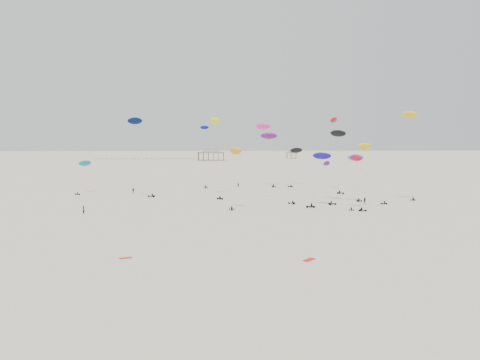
{
  "coord_description": "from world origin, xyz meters",
  "views": [
    {
      "loc": [
        -5.8,
        -25.63,
        16.98
      ],
      "look_at": [
        0.0,
        88.0,
        7.0
      ],
      "focal_mm": 35.0,
      "sensor_mm": 36.0,
      "label": 1
    }
  ],
  "objects": [
    {
      "name": "rig_10",
      "position": [
        25.09,
        100.63,
        5.86
      ],
      "size": [
        4.4,
        16.43,
        16.71
      ],
      "rotation": [
        0.0,
        0.0,
        4.74
      ],
      "color": "black",
      "rests_on": "ground"
    },
    {
      "name": "grounded_kite_b",
      "position": [
        -18.79,
        40.66,
        0.0
      ],
      "size": [
        1.93,
        1.35,
        0.07
      ],
      "primitive_type": "cube",
      "rotation": [
        0.0,
        0.0,
        0.4
      ],
      "color": "red",
      "rests_on": "ground"
    },
    {
      "name": "rig_3",
      "position": [
        -5.88,
        116.38,
        18.73
      ],
      "size": [
        4.74,
        16.97,
        25.0
      ],
      "rotation": [
        0.0,
        0.0,
        3.87
      ],
      "color": "black",
      "rests_on": "ground"
    },
    {
      "name": "rig_12",
      "position": [
        8.76,
        105.53,
        16.99
      ],
      "size": [
        9.93,
        16.02,
        24.11
      ],
      "rotation": [
        0.0,
        0.0,
        1.24
      ],
      "color": "black",
      "rests_on": "ground"
    },
    {
      "name": "rig_8",
      "position": [
        20.6,
        92.59,
        9.87
      ],
      "size": [
        7.76,
        8.59,
        14.07
      ],
      "rotation": [
        0.0,
        0.0,
        1.82
      ],
      "color": "black",
      "rests_on": "ground"
    },
    {
      "name": "rig_4",
      "position": [
        47.99,
        101.81,
        19.33
      ],
      "size": [
        4.4,
        5.63,
        24.86
      ],
      "rotation": [
        0.0,
        0.0,
        5.71
      ],
      "color": "black",
      "rests_on": "ground"
    },
    {
      "name": "ground_plane",
      "position": [
        0.0,
        200.0,
        0.0
      ],
      "size": [
        900.0,
        900.0,
        0.0
      ],
      "primitive_type": "plane",
      "color": "beige"
    },
    {
      "name": "spectator_2",
      "position": [
        -31.84,
        121.42,
        0.0
      ],
      "size": [
        1.33,
        0.86,
        2.09
      ],
      "primitive_type": "imported",
      "rotation": [
        0.0,
        0.0,
        6.45
      ],
      "color": "black",
      "rests_on": "ground"
    },
    {
      "name": "spectator_1",
      "position": [
        33.29,
        94.58,
        0.0
      ],
      "size": [
        1.06,
        0.84,
        1.89
      ],
      "primitive_type": "imported",
      "rotation": [
        0.0,
        0.0,
        5.9
      ],
      "color": "black",
      "rests_on": "ground"
    },
    {
      "name": "rig_15",
      "position": [
        23.72,
        147.04,
        11.17
      ],
      "size": [
        7.58,
        13.42,
        15.85
      ],
      "rotation": [
        0.0,
        0.0,
        0.87
      ],
      "color": "black",
      "rests_on": "ground"
    },
    {
      "name": "rig_11",
      "position": [
        33.22,
        99.33,
        10.09
      ],
      "size": [
        8.92,
        9.28,
        14.2
      ],
      "rotation": [
        0.0,
        0.0,
        1.73
      ],
      "color": "black",
      "rests_on": "ground"
    },
    {
      "name": "pavilion_main",
      "position": [
        -10.0,
        350.0,
        4.22
      ],
      "size": [
        21.0,
        13.0,
        9.8
      ],
      "color": "brown",
      "rests_on": "ground"
    },
    {
      "name": "rig_2",
      "position": [
        -9.61,
        137.46,
        9.65
      ],
      "size": [
        3.0,
        5.51,
        21.79
      ],
      "rotation": [
        0.0,
        0.0,
        3.1
      ],
      "color": "black",
      "rests_on": "ground"
    },
    {
      "name": "pavilion_small",
      "position": [
        60.0,
        380.0,
        3.49
      ],
      "size": [
        9.0,
        7.0,
        8.0
      ],
      "color": "brown",
      "rests_on": "ground"
    },
    {
      "name": "rig_14",
      "position": [
        13.6,
        144.18,
        15.89
      ],
      "size": [
        6.55,
        10.8,
        19.74
      ],
      "rotation": [
        0.0,
        0.0,
        0.17
      ],
      "color": "black",
      "rests_on": "ground"
    },
    {
      "name": "rig_13",
      "position": [
        33.52,
        127.61,
        18.27
      ],
      "size": [
        4.63,
        17.9,
        25.87
      ],
      "rotation": [
        0.0,
        0.0,
        4.02
      ],
      "color": "black",
      "rests_on": "ground"
    },
    {
      "name": "rig_5",
      "position": [
        -47.67,
        124.28,
        7.97
      ],
      "size": [
        4.28,
        10.31,
        11.22
      ],
      "rotation": [
        0.0,
        0.0,
        4.17
      ],
      "color": "black",
      "rests_on": "ground"
    },
    {
      "name": "rig_6",
      "position": [
        28.71,
        86.45,
        9.13
      ],
      "size": [
        3.19,
        9.27,
        13.47
      ],
      "rotation": [
        0.0,
        0.0,
        4.12
      ],
      "color": "black",
      "rests_on": "ground"
    },
    {
      "name": "grounded_kite_a",
      "position": [
        7.21,
        38.34,
        0.0
      ],
      "size": [
        2.12,
        2.25,
        0.08
      ],
      "primitive_type": "cube",
      "rotation": [
        0.0,
        0.0,
        0.86
      ],
      "color": "red",
      "rests_on": "ground"
    },
    {
      "name": "rig_0",
      "position": [
        -1.27,
        88.6,
        11.0
      ],
      "size": [
        3.71,
        7.65,
        15.18
      ],
      "rotation": [
        0.0,
        0.0,
        3.13
      ],
      "color": "black",
      "rests_on": "ground"
    },
    {
      "name": "rig_7",
      "position": [
        28.51,
        100.83,
        15.33
      ],
      "size": [
        8.62,
        6.01,
        19.73
      ],
      "rotation": [
        0.0,
        0.0,
        0.19
      ],
      "color": "black",
      "rests_on": "ground"
    },
    {
      "name": "rig_9",
      "position": [
        -28.51,
        113.3,
        17.52
      ],
      "size": [
        8.25,
        5.02,
        23.45
      ],
      "rotation": [
        0.0,
        0.0,
        1.53
      ],
      "color": "black",
      "rests_on": "ground"
    },
    {
      "name": "rig_1",
      "position": [
        29.9,
        87.33,
        11.67
      ],
      "size": [
        7.35,
        7.46,
        16.47
      ],
      "rotation": [
        0.0,
        0.0,
        6.05
      ],
      "color": "black",
      "rests_on": "ground"
    },
    {
      "name": "spectator_0",
      "position": [
        -35.94,
        81.13,
        0.0
      ],
      "size": [
        0.87,
        0.96,
        2.17
      ],
      "primitive_type": "imported",
      "rotation": [
        0.0,
        0.0,
        2.12
      ],
      "color": "black",
      "rests_on": "ground"
    },
    {
      "name": "pier_fence",
      "position": [
        -62.0,
        350.0,
        0.77
      ],
      "size": [
        80.2,
        0.2,
        1.5
      ],
      "color": "black",
      "rests_on": "ground"
    },
    {
      "name": "spectator_3",
      "position": [
        1.94,
        138.58,
        0.0
      ],
      "size": [
        0.77,
        0.58,
        1.93
      ],
      "primitive_type": "imported",
      "rotation": [
        0.0,
        0.0,
        2.99
      ],
      "color": "black",
      "rests_on": "ground"
    }
  ]
}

